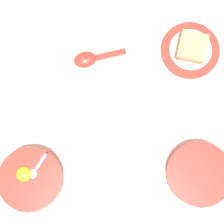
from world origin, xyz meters
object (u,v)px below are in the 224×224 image
at_px(toast_sandwich, 190,47).
at_px(congee_bowl, 197,174).
at_px(toast_plate, 189,50).
at_px(egg_bowl, 29,178).
at_px(soup_spoon, 88,59).

relative_size(toast_sandwich, congee_bowl, 0.56).
bearing_deg(congee_bowl, toast_sandwich, 1.79).
relative_size(toast_plate, congee_bowl, 0.97).
distance_m(egg_bowl, toast_plate, 0.59).
xyz_separation_m(egg_bowl, soup_spoon, (0.34, -0.15, -0.01)).
bearing_deg(congee_bowl, egg_bowl, 91.93).
bearing_deg(soup_spoon, egg_bowl, 155.87).
bearing_deg(soup_spoon, congee_bowl, -136.92).
bearing_deg(toast_plate, egg_bowl, 129.58).
distance_m(toast_plate, toast_sandwich, 0.03).
bearing_deg(congee_bowl, toast_plate, 1.61).
bearing_deg(toast_sandwich, congee_bowl, -178.21).
distance_m(soup_spoon, congee_bowl, 0.45).
bearing_deg(congee_bowl, soup_spoon, 43.08).
xyz_separation_m(toast_plate, toast_sandwich, (0.00, 0.00, 0.03)).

